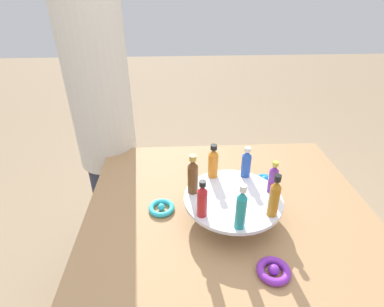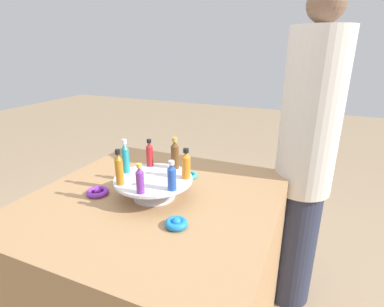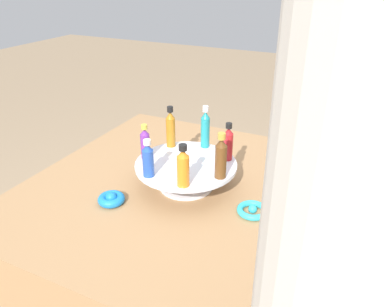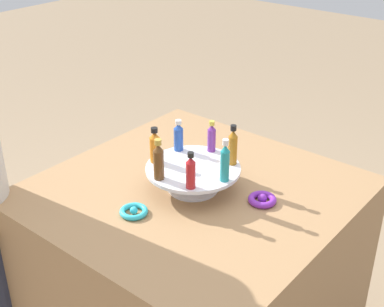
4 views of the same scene
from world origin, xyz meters
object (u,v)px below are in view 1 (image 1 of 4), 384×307
Objects in this scene: display_stand at (233,203)px; bottle_orange at (213,162)px; bottle_red at (202,200)px; person_figure at (107,136)px; bottle_amber at (274,197)px; ribbon_bow_blue at (264,181)px; bottle_teal at (241,209)px; ribbon_bow_teal at (162,208)px; bottle_purple at (273,178)px; ribbon_bow_purple at (274,271)px; bottle_brown at (193,176)px; bottle_blue at (246,163)px.

bottle_orange is (-0.13, -0.05, 0.09)m from display_stand.
bottle_red is 0.08× the size of person_figure.
bottle_amber is (0.01, 0.21, 0.01)m from bottle_red.
bottle_orange reaches higher than ribbon_bow_blue.
bottle_orange is 0.65m from person_figure.
bottle_red is at bearing -118.25° from bottle_teal.
ribbon_bow_teal is (-0.14, -0.34, -0.14)m from bottle_amber.
ribbon_bow_teal is (-0.13, -0.13, -0.14)m from bottle_red.
bottle_teal is (0.14, -0.01, 0.09)m from display_stand.
bottle_purple is 0.29m from ribbon_bow_purple.
bottle_red reaches higher than display_stand.
bottle_orange is at bearing -159.86° from ribbon_bow_purple.
bottle_red is (0.12, 0.02, -0.01)m from bottle_brown.
bottle_orange is at bearing -169.68° from bottle_teal.
bottle_orange is 0.24m from ribbon_bow_teal.
ribbon_bow_teal is at bearing -14.04° from person_figure.
ribbon_bow_purple is at bearing -12.26° from bottle_purple.
bottle_brown reaches higher than ribbon_bow_purple.
bottle_red is 0.12m from bottle_teal.
bottle_brown is (-0.04, -0.13, 0.09)m from display_stand.
person_figure is at bearing -118.74° from ribbon_bow_blue.
bottle_red reaches higher than ribbon_bow_teal.
bottle_red reaches higher than ribbon_bow_purple.
ribbon_bow_purple is (0.14, -0.02, -0.14)m from bottle_amber.
bottle_teal is 1.61× the size of ribbon_bow_teal.
bottle_red is 0.23m from ribbon_bow_teal.
bottle_amber is 0.31m from ribbon_bow_blue.
display_stand is 0.25m from ribbon_bow_teal.
bottle_orange is 0.27m from bottle_teal.
bottle_teal is at bearing 10.32° from bottle_orange.
bottle_brown is at bearing -169.68° from bottle_red.
bottle_brown is 0.21m from bottle_teal.
bottle_teal is 0.12m from bottle_amber.
display_stand is 0.16m from bottle_brown.
bottle_purple is 0.79× the size of bottle_teal.
bottle_orange is 0.89× the size of bottle_amber.
bottle_amber is 1.76× the size of ribbon_bow_blue.
bottle_teal is (0.17, 0.13, 0.00)m from bottle_brown.
bottle_brown is 1.73× the size of ribbon_bow_blue.
bottle_amber is at bearing 10.32° from bottle_blue.
person_figure reaches higher than bottle_blue.
display_stand is at bearing 126.04° from bottle_red.
bottle_red is 1.53× the size of ribbon_bow_blue.
bottle_teal reaches higher than bottle_purple.
bottle_blue is at bearing -56.94° from ribbon_bow_blue.
bottle_amber reaches higher than bottle_purple.
bottle_teal is at bearing 51.77° from ribbon_bow_teal.
bottle_brown is at bearing -66.82° from bottle_blue.
bottle_blue is 0.34m from ribbon_bow_teal.
ribbon_bow_teal is (0.08, -0.19, -0.14)m from bottle_orange.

